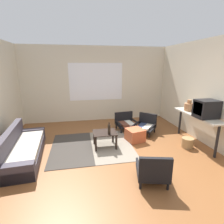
{
  "coord_description": "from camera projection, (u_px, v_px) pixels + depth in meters",
  "views": [
    {
      "loc": [
        -0.65,
        -3.41,
        2.04
      ],
      "look_at": [
        0.14,
        0.69,
        0.91
      ],
      "focal_mm": 27.94,
      "sensor_mm": 36.0,
      "label": 1
    }
  ],
  "objects": [
    {
      "name": "side_wall_right",
      "position": [
        215.0,
        94.0,
        4.3
      ],
      "size": [
        0.12,
        6.6,
        2.7
      ],
      "primitive_type": "cube",
      "color": "beige",
      "rests_on": "ground"
    },
    {
      "name": "couch",
      "position": [
        22.0,
        149.0,
        3.91
      ],
      "size": [
        0.83,
        2.04,
        0.66
      ],
      "color": "#38333D",
      "rests_on": "ground"
    },
    {
      "name": "coffee_table",
      "position": [
        105.0,
        135.0,
        4.42
      ],
      "size": [
        0.59,
        0.51,
        0.4
      ],
      "color": "black",
      "rests_on": "ground"
    },
    {
      "name": "clay_vase",
      "position": [
        189.0,
        107.0,
        4.81
      ],
      "size": [
        0.25,
        0.25,
        0.3
      ],
      "color": "#A87047",
      "rests_on": "console_shelf"
    },
    {
      "name": "wicker_basket",
      "position": [
        187.0,
        143.0,
        4.44
      ],
      "size": [
        0.29,
        0.29,
        0.25
      ],
      "primitive_type": "cylinder",
      "color": "#9E7A4C",
      "rests_on": "ground"
    },
    {
      "name": "armchair_striped_foreground",
      "position": [
        153.0,
        170.0,
        3.05
      ],
      "size": [
        0.67,
        0.69,
        0.6
      ],
      "color": "black",
      "rests_on": "ground"
    },
    {
      "name": "console_shelf",
      "position": [
        197.0,
        118.0,
        4.49
      ],
      "size": [
        0.4,
        1.59,
        0.81
      ],
      "color": "beige",
      "rests_on": "ground"
    },
    {
      "name": "area_rug",
      "position": [
        92.0,
        146.0,
        4.52
      ],
      "size": [
        2.05,
        1.87,
        0.01
      ],
      "color": "#38332D",
      "rests_on": "ground"
    },
    {
      "name": "armchair_by_window",
      "position": [
        126.0,
        122.0,
        5.68
      ],
      "size": [
        0.68,
        0.62,
        0.54
      ],
      "color": "black",
      "rests_on": "ground"
    },
    {
      "name": "glass_bottle",
      "position": [
        109.0,
        129.0,
        4.24
      ],
      "size": [
        0.07,
        0.07,
        0.3
      ],
      "color": "black",
      "rests_on": "coffee_table"
    },
    {
      "name": "crt_television",
      "position": [
        206.0,
        109.0,
        4.15
      ],
      "size": [
        0.49,
        0.4,
        0.43
      ],
      "color": "black",
      "rests_on": "console_shelf"
    },
    {
      "name": "far_wall_with_window",
      "position": [
        96.0,
        84.0,
        6.43
      ],
      "size": [
        5.6,
        0.13,
        2.7
      ],
      "color": "beige",
      "rests_on": "ground"
    },
    {
      "name": "armchair_corner",
      "position": [
        146.0,
        125.0,
        5.37
      ],
      "size": [
        0.82,
        0.82,
        0.58
      ],
      "color": "black",
      "rests_on": "ground"
    },
    {
      "name": "ground_plane",
      "position": [
        111.0,
        160.0,
        3.88
      ],
      "size": [
        7.8,
        7.8,
        0.0
      ],
      "primitive_type": "plane",
      "color": "brown"
    },
    {
      "name": "ottoman_orange",
      "position": [
        135.0,
        135.0,
        4.83
      ],
      "size": [
        0.53,
        0.53,
        0.34
      ],
      "primitive_type": "cube",
      "rotation": [
        0.0,
        0.0,
        0.23
      ],
      "color": "#BC5633",
      "rests_on": "ground"
    }
  ]
}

